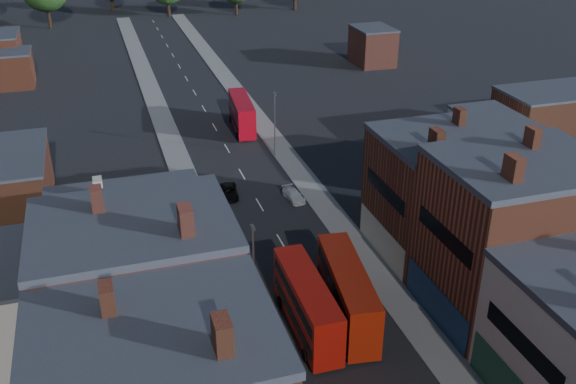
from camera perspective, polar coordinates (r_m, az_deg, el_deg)
pavement_west at (r=68.56m, az=-8.23°, el=-1.10°), size 3.00×200.00×0.12m
pavement_east at (r=71.34m, az=2.09°, el=0.34°), size 3.00×200.00×0.12m
lamp_post_2 at (r=49.43m, az=-3.06°, el=-6.49°), size 0.25×0.70×8.12m
lamp_post_3 at (r=77.89m, az=-1.19°, el=6.41°), size 0.25×0.70×8.12m
bus_0 at (r=49.17m, az=1.69°, el=-9.91°), size 2.77×10.43×4.49m
bus_1 at (r=50.30m, az=5.29°, el=-8.91°), size 3.95×11.14×4.71m
bus_2 at (r=87.34m, az=-4.13°, el=7.00°), size 3.24×10.27×4.36m
car_2 at (r=69.63m, az=-5.28°, el=0.01°), size 2.40×4.31×1.14m
car_3 at (r=68.74m, az=0.50°, el=-0.28°), size 1.94×3.83×1.07m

